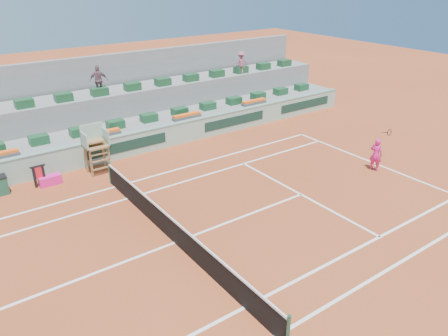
% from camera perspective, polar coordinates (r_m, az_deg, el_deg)
% --- Properties ---
extents(ground, '(90.00, 90.00, 0.00)m').
position_cam_1_polar(ground, '(16.21, -6.46, -9.68)').
color(ground, '#953C1C').
rests_on(ground, ground).
extents(seating_tier_lower, '(36.00, 4.00, 1.20)m').
position_cam_1_polar(seating_tier_lower, '(24.91, -18.83, 3.32)').
color(seating_tier_lower, gray).
rests_on(seating_tier_lower, ground).
extents(seating_tier_upper, '(36.00, 2.40, 2.60)m').
position_cam_1_polar(seating_tier_upper, '(26.15, -20.13, 5.76)').
color(seating_tier_upper, gray).
rests_on(seating_tier_upper, ground).
extents(stadium_back_wall, '(36.00, 0.40, 4.40)m').
position_cam_1_polar(stadium_back_wall, '(27.40, -21.39, 8.36)').
color(stadium_back_wall, gray).
rests_on(stadium_back_wall, ground).
extents(player_bag, '(0.99, 0.44, 0.44)m').
position_cam_1_polar(player_bag, '(21.62, -21.76, -1.48)').
color(player_bag, '#F11F8B').
rests_on(player_bag, ground).
extents(spectator_mid, '(1.05, 0.72, 1.66)m').
position_cam_1_polar(spectator_mid, '(25.74, -16.04, 10.97)').
color(spectator_mid, '#764F5C').
rests_on(spectator_mid, seating_tier_upper).
extents(spectator_right, '(1.08, 0.80, 1.49)m').
position_cam_1_polar(spectator_right, '(30.11, 2.22, 13.60)').
color(spectator_right, '#A15061').
rests_on(spectator_right, seating_tier_upper).
extents(court_lines, '(23.89, 11.09, 0.01)m').
position_cam_1_polar(court_lines, '(16.21, -6.46, -9.67)').
color(court_lines, white).
rests_on(court_lines, ground).
extents(tennis_net, '(0.10, 11.97, 1.10)m').
position_cam_1_polar(tennis_net, '(15.92, -6.55, -8.11)').
color(tennis_net, black).
rests_on(tennis_net, ground).
extents(advertising_hoarding, '(36.00, 0.34, 1.26)m').
position_cam_1_polar(advertising_hoarding, '(22.93, -17.06, 1.84)').
color(advertising_hoarding, '#91B7A4').
rests_on(advertising_hoarding, ground).
extents(umpire_chair, '(1.10, 0.90, 2.40)m').
position_cam_1_polar(umpire_chair, '(21.70, -16.52, 3.21)').
color(umpire_chair, brown).
rests_on(umpire_chair, ground).
extents(seat_row_lower, '(32.90, 0.60, 0.44)m').
position_cam_1_polar(seat_row_lower, '(23.82, -18.41, 4.54)').
color(seat_row_lower, '#184827').
rests_on(seat_row_lower, seating_tier_lower).
extents(seat_row_upper, '(32.90, 0.60, 0.44)m').
position_cam_1_polar(seat_row_upper, '(25.18, -20.23, 8.68)').
color(seat_row_upper, '#184827').
rests_on(seat_row_upper, seating_tier_upper).
extents(flower_planters, '(26.80, 0.36, 0.28)m').
position_cam_1_polar(flower_planters, '(22.76, -21.29, 2.95)').
color(flower_planters, '#4E4E4E').
rests_on(flower_planters, seating_tier_lower).
extents(towel_rack, '(0.67, 0.11, 1.03)m').
position_cam_1_polar(towel_rack, '(21.46, -23.03, -0.76)').
color(towel_rack, black).
rests_on(towel_rack, ground).
extents(tennis_player, '(0.54, 0.90, 2.28)m').
position_cam_1_polar(tennis_player, '(22.56, 19.25, 1.70)').
color(tennis_player, '#F11F8B').
rests_on(tennis_player, ground).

